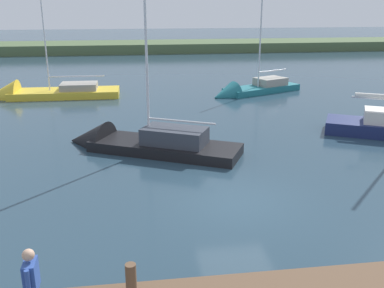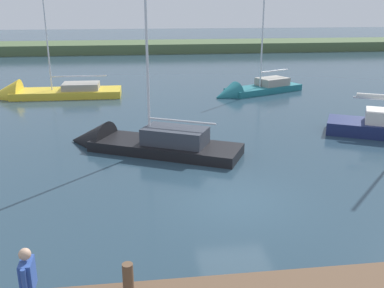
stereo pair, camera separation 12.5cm
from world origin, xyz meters
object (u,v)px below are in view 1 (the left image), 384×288
at_px(mooring_post_far, 131,279).
at_px(sailboat_far_right, 40,96).
at_px(sailboat_behind_pier, 249,92).
at_px(sailboat_inner_slip, 135,145).
at_px(person_on_dock, 32,283).

bearing_deg(mooring_post_far, sailboat_far_right, -75.06).
xyz_separation_m(sailboat_behind_pier, sailboat_far_right, (14.61, -0.79, -0.07)).
distance_m(sailboat_inner_slip, sailboat_far_right, 13.70).
height_order(sailboat_behind_pier, sailboat_far_right, sailboat_far_right).
xyz_separation_m(sailboat_behind_pier, person_on_dock, (10.22, 22.93, 1.28)).
distance_m(sailboat_behind_pier, sailboat_far_right, 14.63).
relative_size(sailboat_far_right, person_on_dock, 6.05).
relative_size(sailboat_inner_slip, sailboat_behind_pier, 1.11).
relative_size(mooring_post_far, sailboat_inner_slip, 0.08).
bearing_deg(sailboat_far_right, sailboat_inner_slip, 118.31).
height_order(sailboat_inner_slip, sailboat_far_right, sailboat_far_right).
bearing_deg(mooring_post_far, person_on_dock, 23.00).
distance_m(mooring_post_far, sailboat_behind_pier, 23.77).
bearing_deg(sailboat_far_right, person_on_dock, 101.10).
bearing_deg(person_on_dock, mooring_post_far, 21.38).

